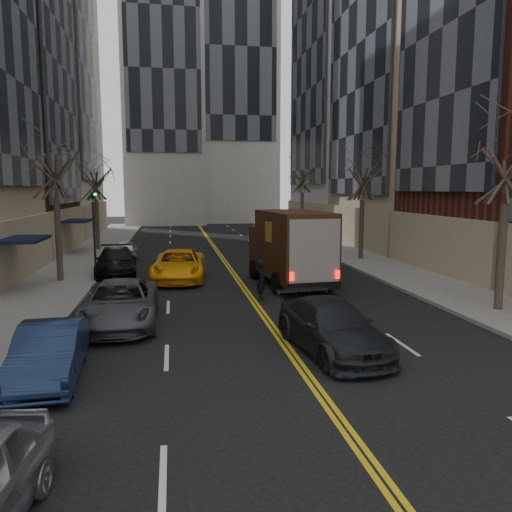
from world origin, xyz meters
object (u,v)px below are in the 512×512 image
(ups_truck, at_px, (290,248))
(pedestrian, at_px, (261,280))
(observer_sedan, at_px, (332,327))
(taxi, at_px, (179,265))

(ups_truck, height_order, pedestrian, ups_truck)
(observer_sedan, xyz_separation_m, pedestrian, (-0.83, 6.88, 0.13))
(observer_sedan, bearing_deg, taxi, 102.15)
(observer_sedan, bearing_deg, ups_truck, 76.53)
(observer_sedan, bearing_deg, pedestrian, 89.76)
(taxi, bearing_deg, observer_sedan, -66.54)
(taxi, xyz_separation_m, pedestrian, (3.37, -5.16, 0.08))
(observer_sedan, height_order, taxi, taxi)
(observer_sedan, height_order, pedestrian, pedestrian)
(observer_sedan, relative_size, taxi, 0.93)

